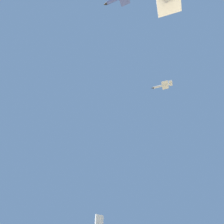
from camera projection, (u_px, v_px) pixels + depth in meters
name	position (u px, v px, depth m)	size (l,w,h in m)	color
chase_jet_right_wing	(163.00, 85.00, 123.89)	(11.36, 13.99, 4.00)	#999EA3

